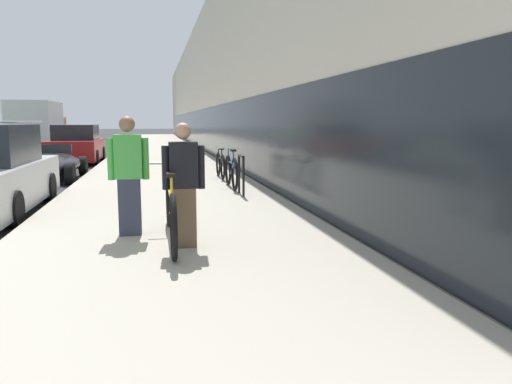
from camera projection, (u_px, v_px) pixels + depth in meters
name	position (u px, v px, depth m)	size (l,w,h in m)	color
sidewalk_slab	(160.00, 153.00, 25.36)	(4.57, 70.00, 0.16)	#B2AA99
storefront_facade	(266.00, 91.00, 34.05)	(10.01, 70.00, 7.46)	beige
tandem_bicycle	(171.00, 210.00, 6.43)	(0.52, 2.66, 0.96)	black
person_rider	(184.00, 185.00, 6.09)	(0.52, 0.20, 1.53)	brown
person_bystander	(129.00, 176.00, 6.74)	(0.55, 0.21, 1.61)	#33384C
bike_rack_hoop	(241.00, 171.00, 10.47)	(0.05, 0.60, 0.84)	black
cruiser_bike_nearest	(231.00, 171.00, 11.60)	(0.52, 1.76, 0.93)	black
cruiser_bike_middle	(220.00, 165.00, 13.68)	(0.52, 1.63, 0.85)	black
vintage_roadster_curbside	(47.00, 165.00, 14.37)	(1.88, 4.35, 1.01)	black
parked_sedan_far	(77.00, 146.00, 20.35)	(1.94, 4.22, 1.55)	maroon
moving_truck	(38.00, 125.00, 31.48)	(2.56, 6.66, 2.90)	orange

